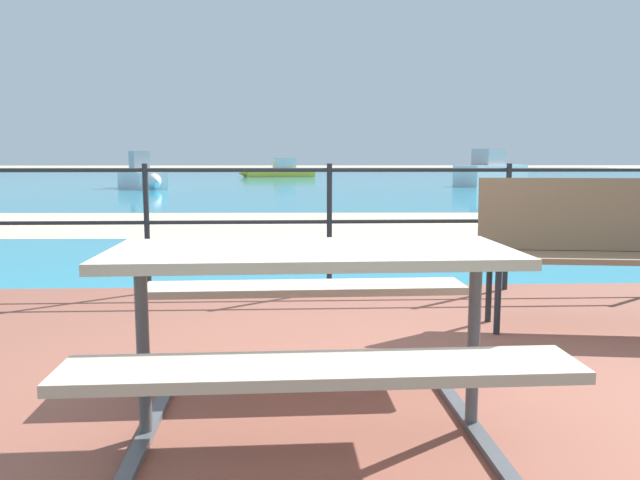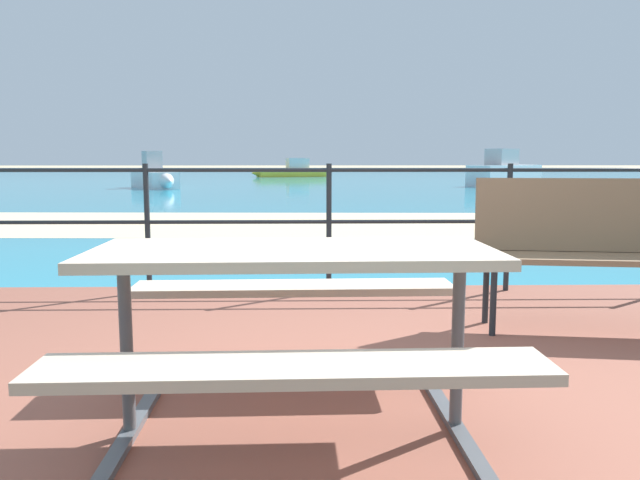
% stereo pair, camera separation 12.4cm
% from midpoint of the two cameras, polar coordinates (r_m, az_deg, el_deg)
% --- Properties ---
extents(ground_plane, '(240.00, 240.00, 0.00)m').
position_cam_midpoint_polar(ground_plane, '(2.82, 2.65, -16.38)').
color(ground_plane, tan).
extents(patio_paving, '(6.40, 5.20, 0.06)m').
position_cam_midpoint_polar(patio_paving, '(2.80, 2.65, -15.82)').
color(patio_paving, brown).
rests_on(patio_paving, ground).
extents(sea_water, '(90.00, 90.00, 0.01)m').
position_cam_midpoint_polar(sea_water, '(42.58, -2.32, 5.96)').
color(sea_water, teal).
rests_on(sea_water, ground).
extents(beach_strip, '(54.11, 6.13, 0.01)m').
position_cam_midpoint_polar(beach_strip, '(10.95, -1.35, 1.55)').
color(beach_strip, beige).
rests_on(beach_strip, ground).
extents(picnic_table, '(1.56, 1.45, 0.74)m').
position_cam_midpoint_polar(picnic_table, '(2.37, -2.32, -5.08)').
color(picnic_table, tan).
rests_on(picnic_table, patio_paving).
extents(park_bench, '(1.59, 0.62, 0.96)m').
position_cam_midpoint_polar(park_bench, '(4.28, 24.18, 0.11)').
color(park_bench, '#7A6047').
rests_on(park_bench, patio_paving).
extents(railing_fence, '(5.94, 0.04, 1.05)m').
position_cam_midpoint_polar(railing_fence, '(4.98, 0.17, 2.74)').
color(railing_fence, '#1E2328').
rests_on(railing_fence, patio_paving).
extents(boat_near, '(2.48, 3.33, 1.47)m').
position_cam_midpoint_polar(boat_near, '(25.26, -16.37, 5.60)').
color(boat_near, silver).
rests_on(boat_near, sea_water).
extents(boat_mid, '(5.16, 2.60, 1.24)m').
position_cam_midpoint_polar(boat_mid, '(41.08, -3.88, 6.46)').
color(boat_mid, yellow).
rests_on(boat_mid, sea_water).
extents(boat_far, '(4.40, 4.25, 1.60)m').
position_cam_midpoint_polar(boat_far, '(28.43, 15.70, 6.08)').
color(boat_far, silver).
rests_on(boat_far, sea_water).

